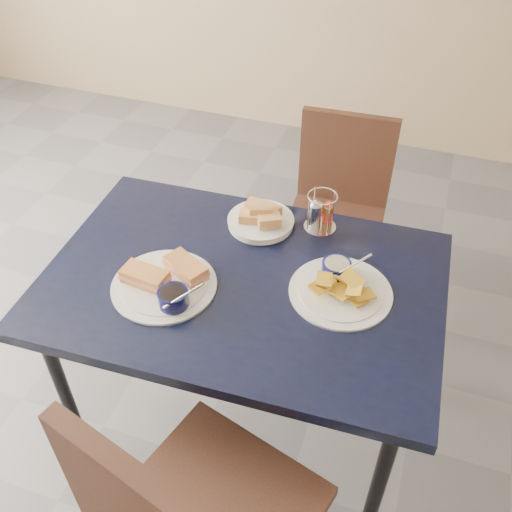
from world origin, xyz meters
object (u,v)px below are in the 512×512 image
(dining_table, at_px, (243,294))
(sandwich_plate, at_px, (166,282))
(plantain_plate, at_px, (339,285))
(condiment_caddy, at_px, (320,214))
(bread_basket, at_px, (261,218))
(chair_far, at_px, (340,200))

(dining_table, bearing_deg, sandwich_plate, -152.03)
(plantain_plate, distance_m, condiment_caddy, 0.30)
(dining_table, xyz_separation_m, sandwich_plate, (-0.20, -0.11, 0.09))
(sandwich_plate, height_order, bread_basket, sandwich_plate)
(bread_basket, bearing_deg, chair_far, 73.70)
(bread_basket, bearing_deg, plantain_plate, -33.95)
(chair_far, xyz_separation_m, plantain_plate, (0.15, -0.80, 0.28))
(dining_table, bearing_deg, bread_basket, 96.91)
(sandwich_plate, bearing_deg, dining_table, 27.97)
(dining_table, relative_size, bread_basket, 5.61)
(chair_far, height_order, condiment_caddy, condiment_caddy)
(bread_basket, xyz_separation_m, condiment_caddy, (0.19, 0.05, 0.03))
(chair_far, distance_m, plantain_plate, 0.86)
(dining_table, height_order, condiment_caddy, condiment_caddy)
(plantain_plate, xyz_separation_m, condiment_caddy, (-0.13, 0.27, 0.04))
(plantain_plate, bearing_deg, chair_far, 100.89)
(bread_basket, bearing_deg, sandwich_plate, -114.15)
(condiment_caddy, bearing_deg, sandwich_plate, -129.76)
(bread_basket, distance_m, condiment_caddy, 0.20)
(plantain_plate, height_order, bread_basket, plantain_plate)
(chair_far, height_order, plantain_plate, plantain_plate)
(chair_far, relative_size, bread_basket, 3.84)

